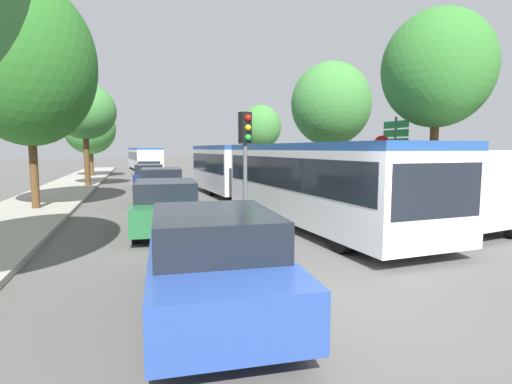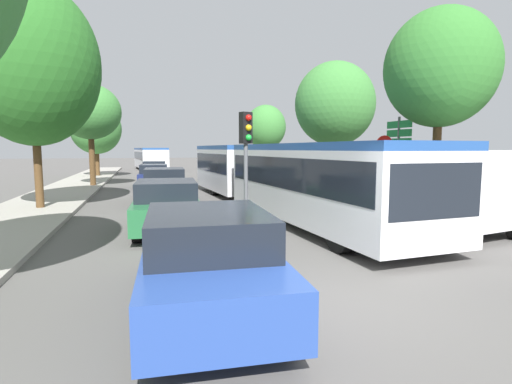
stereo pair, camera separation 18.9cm
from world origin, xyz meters
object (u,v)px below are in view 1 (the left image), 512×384
queued_car_black (162,185)px  direction_sign_post (395,143)px  tree_right_far (261,127)px  tree_right_near (437,69)px  queued_car_silver (150,170)px  queued_car_green (166,206)px  tree_left_distant (91,130)px  articulated_bus (271,172)px  tree_left_far (83,113)px  no_entry_sign (381,162)px  queued_car_blue (213,260)px  white_van (452,191)px  queued_car_navy (150,176)px  tree_left_mid (28,64)px  tree_right_mid (332,106)px  traffic_light (246,144)px  city_bus_rear (144,157)px

queued_car_black → direction_sign_post: (8.82, -4.38, 1.81)m
tree_right_far → tree_right_near: bearing=-91.6°
queued_car_black → queued_car_silver: queued_car_black is taller
tree_right_far → queued_car_silver: bearing=-173.7°
queued_car_green → queued_car_silver: size_ratio=1.03×
tree_left_distant → tree_right_near: bearing=-62.0°
articulated_bus → queued_car_silver: bearing=-170.1°
queued_car_green → tree_right_far: (9.37, 20.58, 3.40)m
articulated_bus → queued_car_silver: articulated_bus is taller
queued_car_silver → tree_left_far: 7.41m
queued_car_silver → no_entry_sign: bearing=-155.0°
queued_car_blue → white_van: 7.49m
queued_car_silver → tree_right_near: bearing=-153.4°
queued_car_blue → queued_car_navy: bearing=4.1°
queued_car_blue → queued_car_silver: size_ratio=1.04×
articulated_bus → queued_car_blue: 9.97m
tree_left_mid → tree_left_distant: 18.80m
queued_car_black → tree_left_distant: tree_left_distant is taller
tree_right_mid → tree_right_far: size_ratio=1.16×
articulated_bus → queued_car_silver: (-4.01, 16.39, -0.73)m
articulated_bus → traffic_light: 4.15m
tree_right_near → queued_car_blue: bearing=-147.1°
articulated_bus → city_bus_rear: articulated_bus is taller
articulated_bus → tree_left_mid: (-8.66, 1.90, 3.97)m
articulated_bus → tree_right_mid: (5.10, 4.82, 3.15)m
queued_car_black → queued_car_silver: 13.06m
queued_car_black → queued_car_navy: size_ratio=1.06×
tree_right_near → city_bus_rear: bearing=104.1°
no_entry_sign → tree_right_far: bearing=175.0°
queued_car_navy → traffic_light: 14.00m
queued_car_black → tree_right_near: tree_right_near is taller
queued_car_green → tree_right_far: 22.86m
articulated_bus → tree_right_near: tree_right_near is taller
queued_car_blue → tree_right_near: size_ratio=0.63×
direction_sign_post → tree_right_near: size_ratio=0.52×
queued_car_green → tree_right_far: size_ratio=0.72×
queued_car_navy → queued_car_silver: 6.19m
queued_car_navy → queued_car_black: bearing=-174.3°
city_bus_rear → white_van: (6.95, -36.97, -0.16)m
direction_sign_post → tree_left_distant: (-13.23, 21.67, 1.30)m
tree_right_far → tree_right_mid: bearing=-90.0°
articulated_bus → tree_left_far: (-7.89, 11.31, 3.01)m
queued_car_blue → direction_sign_post: bearing=-44.3°
direction_sign_post → tree_right_near: bearing=78.6°
tree_right_near → tree_right_mid: size_ratio=0.99×
queued_car_blue → tree_left_far: bearing=14.2°
queued_car_blue → direction_sign_post: 12.13m
traffic_light → tree_left_mid: size_ratio=0.40×
queued_car_silver → tree_right_mid: size_ratio=0.60×
queued_car_blue → direction_sign_post: (8.88, 8.06, 1.82)m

